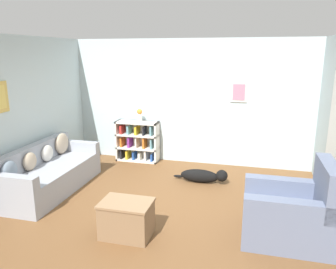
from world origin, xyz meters
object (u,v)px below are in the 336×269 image
(couch, at_px, (49,173))
(recliner_chair, at_px, (292,213))
(vase, at_px, (140,114))
(bookshelf, at_px, (138,142))
(dog, at_px, (204,176))
(coffee_table, at_px, (127,218))

(couch, relative_size, recliner_chair, 1.95)
(recliner_chair, height_order, vase, vase)
(couch, distance_m, bookshelf, 2.13)
(couch, height_order, dog, couch)
(couch, xyz_separation_m, bookshelf, (0.93, 1.92, 0.12))
(bookshelf, xyz_separation_m, vase, (0.07, -0.02, 0.61))
(recliner_chair, relative_size, dog, 1.04)
(bookshelf, bearing_deg, recliner_chair, -40.48)
(bookshelf, relative_size, dog, 0.91)
(recliner_chair, bearing_deg, coffee_table, -167.70)
(dog, xyz_separation_m, vase, (-1.53, 0.91, 0.90))
(coffee_table, bearing_deg, bookshelf, 106.90)
(recliner_chair, xyz_separation_m, coffee_table, (-2.04, -0.44, -0.11))
(couch, distance_m, dog, 2.72)
(dog, bearing_deg, bookshelf, 149.92)
(couch, height_order, vase, vase)
(coffee_table, distance_m, vase, 3.15)
(coffee_table, relative_size, dog, 0.65)
(couch, relative_size, bookshelf, 2.22)
(couch, height_order, bookshelf, bookshelf)
(coffee_table, bearing_deg, vase, 105.83)
(bookshelf, distance_m, dog, 1.87)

